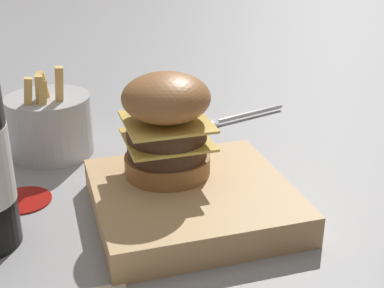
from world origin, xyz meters
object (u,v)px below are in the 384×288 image
at_px(burger, 167,124).
at_px(fries_basket, 50,124).
at_px(serving_board, 192,200).
at_px(spoon, 216,122).

bearing_deg(burger, fries_basket, 124.95).
bearing_deg(fries_basket, burger, -55.05).
relative_size(serving_board, burger, 1.80).
xyz_separation_m(serving_board, spoon, (0.11, 0.24, -0.01)).
xyz_separation_m(serving_board, burger, (-0.02, 0.04, 0.08)).
xyz_separation_m(fries_basket, spoon, (0.25, 0.03, -0.04)).
relative_size(serving_board, fries_basket, 1.64).
bearing_deg(burger, spoon, 57.27).
height_order(burger, spoon, burger).
bearing_deg(burger, serving_board, -66.36).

